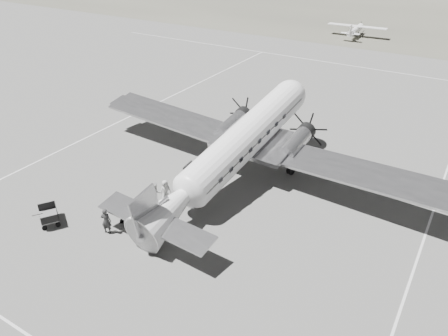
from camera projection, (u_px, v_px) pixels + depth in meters
ground at (231, 214)px, 30.41m from camera, size 260.00×260.00×0.00m
taxi_line_right at (411, 278)px, 24.95m from camera, size 0.15×80.00×0.01m
taxi_line_left at (132, 115)px, 46.01m from camera, size 0.15×60.00×0.01m
taxi_line_horizon at (379, 70)px, 60.12m from camera, size 90.00×0.15×0.01m
grass_infield at (440, 10)px, 100.98m from camera, size 260.00×90.00×0.01m
dc3_airliner at (238, 148)px, 32.78m from camera, size 32.49×23.57×5.94m
light_plane_left at (356, 31)px, 76.77m from camera, size 10.69×8.82×2.15m
baggage_cart_near at (133, 216)px, 29.36m from camera, size 1.85×1.36×1.00m
baggage_cart_far at (49, 216)px, 29.34m from camera, size 2.34×2.17×1.08m
ground_crew at (106, 221)px, 28.21m from camera, size 0.79×0.67×1.84m
ramp_agent at (156, 195)px, 30.79m from camera, size 0.95×1.09×1.92m
passenger at (165, 191)px, 31.56m from camera, size 0.82×0.96×1.66m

